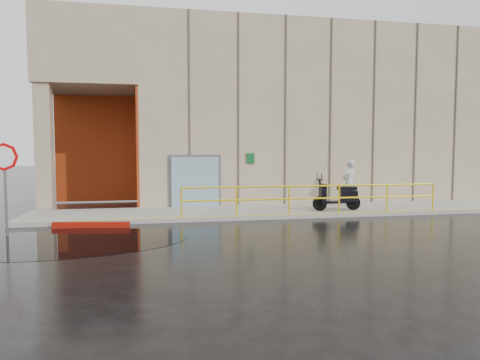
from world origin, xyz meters
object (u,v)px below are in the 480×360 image
at_px(person, 349,183).
at_px(stop_sign, 4,168).
at_px(red_curb, 91,225).
at_px(scooter, 338,189).

xyz_separation_m(person, stop_sign, (-11.96, -3.35, 0.82)).
bearing_deg(person, stop_sign, -9.07).
relative_size(stop_sign, red_curb, 1.10).
xyz_separation_m(person, red_curb, (-9.81, -2.46, -1.01)).
distance_m(person, scooter, 1.64).
height_order(scooter, stop_sign, stop_sign).
height_order(person, stop_sign, stop_sign).
relative_size(person, scooter, 1.01).
relative_size(scooter, red_curb, 0.78).
height_order(person, red_curb, person).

